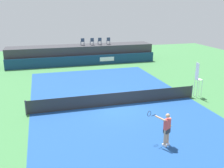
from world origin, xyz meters
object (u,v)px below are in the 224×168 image
spectator_chair_center (100,41)px  tennis_player (166,128)px  spectator_chair_far_left (83,41)px  tennis_ball (171,126)px  net_post_far (192,91)px  spectator_chair_right (108,40)px  umpire_chair (198,78)px  spectator_chair_left (92,41)px  net_post_near (26,108)px

spectator_chair_center → tennis_player: size_ratio=0.50×
spectator_chair_far_left → tennis_player: bearing=-88.1°
spectator_chair_center → tennis_ball: 19.50m
spectator_chair_far_left → net_post_far: spectator_chair_far_left is taller
spectator_chair_right → tennis_ball: 19.48m
umpire_chair → tennis_ball: size_ratio=40.59×
spectator_chair_left → spectator_chair_right: bearing=-0.6°
tennis_ball → umpire_chair: bearing=43.2°
net_post_far → tennis_player: bearing=-131.5°
spectator_chair_left → net_post_far: bearing=-72.2°
spectator_chair_far_left → net_post_far: size_ratio=0.89×
spectator_chair_right → net_post_near: bearing=-122.6°
spectator_chair_center → spectator_chair_right: bearing=-2.8°
spectator_chair_far_left → tennis_player: spectator_chair_far_left is taller
spectator_chair_far_left → tennis_player: (0.69, -21.22, -1.73)m
spectator_chair_right → net_post_near: 18.05m
tennis_player → tennis_ball: size_ratio=26.03×
spectator_chair_left → spectator_chair_center: size_ratio=1.00×
spectator_chair_right → net_post_near: spectator_chair_right is taller
spectator_chair_right → umpire_chair: (3.15, -15.09, -1.11)m
spectator_chair_center → umpire_chair: size_ratio=0.32×
spectator_chair_center → net_post_far: 15.78m
spectator_chair_far_left → spectator_chair_right: 3.29m
spectator_chair_left → net_post_far: 16.02m
spectator_chair_far_left → umpire_chair: bearing=-67.0°
tennis_ball → spectator_chair_far_left: bearing=95.9°
spectator_chair_left → tennis_player: (-0.49, -21.16, -1.73)m
spectator_chair_left → spectator_chair_center: (1.00, 0.03, 0.00)m
tennis_player → tennis_ball: (1.32, 1.88, -0.92)m
spectator_chair_center → tennis_ball: size_ratio=13.06×
umpire_chair → net_post_near: 12.86m
spectator_chair_left → spectator_chair_right: 2.11m
spectator_chair_center → net_post_far: size_ratio=0.89×
spectator_chair_left → umpire_chair: size_ratio=0.32×
net_post_far → spectator_chair_center: bearing=104.3°
net_post_near → umpire_chair: bearing=0.0°
spectator_chair_far_left → spectator_chair_left: bearing=-3.1°
tennis_ball → net_post_near: bearing=153.6°
spectator_chair_far_left → net_post_near: (-6.37, -15.18, -2.19)m
spectator_chair_far_left → tennis_ball: 19.63m
spectator_chair_far_left → spectator_chair_right: same height
umpire_chair → spectator_chair_far_left: bearing=113.0°
tennis_player → tennis_ball: 2.47m
tennis_ball → spectator_chair_left: bearing=92.5°
umpire_chair → net_post_far: umpire_chair is taller
net_post_near → spectator_chair_far_left: bearing=67.2°
spectator_chair_center → net_post_near: spectator_chair_center is taller
spectator_chair_center → net_post_near: size_ratio=0.89×
spectator_chair_center → net_post_near: 17.53m
umpire_chair → net_post_far: bearing=-179.4°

